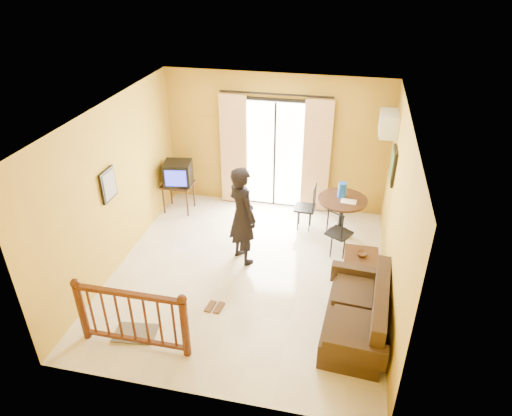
% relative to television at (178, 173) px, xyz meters
% --- Properties ---
extents(ground, '(5.00, 5.00, 0.00)m').
position_rel_television_xyz_m(ground, '(1.87, -1.80, -0.85)').
color(ground, beige).
rests_on(ground, ground).
extents(room_shell, '(5.00, 5.00, 5.00)m').
position_rel_television_xyz_m(room_shell, '(1.87, -1.80, 0.85)').
color(room_shell, white).
rests_on(room_shell, ground).
extents(balcony_door, '(2.25, 0.14, 2.46)m').
position_rel_television_xyz_m(balcony_door, '(1.87, 0.63, 0.33)').
color(balcony_door, black).
rests_on(balcony_door, ground).
extents(tv_table, '(0.62, 0.51, 0.61)m').
position_rel_television_xyz_m(tv_table, '(-0.03, 0.00, -0.32)').
color(tv_table, black).
rests_on(tv_table, ground).
extents(television, '(0.61, 0.57, 0.48)m').
position_rel_television_xyz_m(television, '(0.00, 0.00, 0.00)').
color(television, black).
rests_on(television, tv_table).
extents(picture_left, '(0.05, 0.42, 0.52)m').
position_rel_television_xyz_m(picture_left, '(-0.35, -2.00, 0.70)').
color(picture_left, black).
rests_on(picture_left, room_shell).
extents(dining_table, '(0.92, 0.92, 0.77)m').
position_rel_television_xyz_m(dining_table, '(3.32, -0.21, -0.25)').
color(dining_table, black).
rests_on(dining_table, ground).
extents(water_jug, '(0.15, 0.15, 0.29)m').
position_rel_television_xyz_m(water_jug, '(3.29, -0.14, 0.06)').
color(water_jug, blue).
rests_on(water_jug, dining_table).
extents(serving_tray, '(0.30, 0.21, 0.02)m').
position_rel_television_xyz_m(serving_tray, '(3.43, -0.31, -0.08)').
color(serving_tray, beige).
rests_on(serving_tray, dining_table).
extents(dining_chairs, '(1.18, 1.24, 0.95)m').
position_rel_television_xyz_m(dining_chairs, '(2.97, -0.53, -0.85)').
color(dining_chairs, black).
rests_on(dining_chairs, ground).
extents(air_conditioner, '(0.31, 0.60, 0.40)m').
position_rel_television_xyz_m(air_conditioner, '(3.96, 0.15, 1.30)').
color(air_conditioner, white).
rests_on(air_conditioner, room_shell).
extents(botanical_print, '(0.05, 0.50, 0.60)m').
position_rel_television_xyz_m(botanical_print, '(4.09, -0.50, 0.80)').
color(botanical_print, black).
rests_on(botanical_print, room_shell).
extents(coffee_table, '(0.55, 0.99, 0.44)m').
position_rel_television_xyz_m(coffee_table, '(3.72, -1.69, -0.56)').
color(coffee_table, black).
rests_on(coffee_table, ground).
extents(bowl, '(0.20, 0.20, 0.05)m').
position_rel_television_xyz_m(bowl, '(3.72, -1.49, -0.39)').
color(bowl, '#50311B').
rests_on(bowl, coffee_table).
extents(sofa, '(0.92, 1.80, 0.84)m').
position_rel_television_xyz_m(sofa, '(3.72, -2.80, -0.54)').
color(sofa, '#322113').
rests_on(sofa, ground).
extents(standing_person, '(0.77, 0.76, 1.79)m').
position_rel_television_xyz_m(standing_person, '(1.69, -1.41, 0.04)').
color(standing_person, black).
rests_on(standing_person, ground).
extents(stair_balustrade, '(1.63, 0.13, 1.04)m').
position_rel_television_xyz_m(stair_balustrade, '(0.72, -3.70, -0.29)').
color(stair_balustrade, '#471E0F').
rests_on(stair_balustrade, ground).
extents(doormat, '(0.65, 0.47, 0.02)m').
position_rel_television_xyz_m(doormat, '(0.61, -3.51, -0.84)').
color(doormat, '#585147').
rests_on(doormat, ground).
extents(sandals, '(0.27, 0.26, 0.03)m').
position_rel_television_xyz_m(sandals, '(1.57, -2.75, -0.84)').
color(sandals, '#50311B').
rests_on(sandals, ground).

